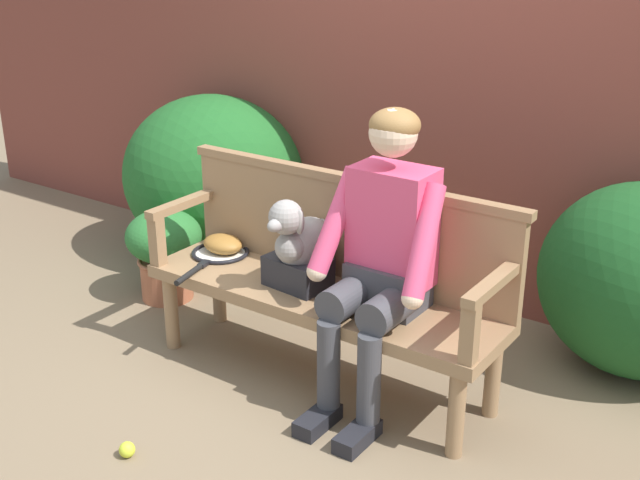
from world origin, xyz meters
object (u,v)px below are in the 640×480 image
(dog_on_bench, at_px, (301,240))
(sports_bag, at_px, (298,272))
(tennis_ball, at_px, (127,450))
(garden_bench, at_px, (320,303))
(tennis_racket, at_px, (218,254))
(person_seated, at_px, (382,252))
(baseball_glove, at_px, (223,244))
(potted_plant, at_px, (165,248))

(dog_on_bench, xyz_separation_m, sports_bag, (-0.00, -0.02, -0.15))
(tennis_ball, bearing_deg, garden_bench, 73.04)
(tennis_racket, bearing_deg, dog_on_bench, -3.70)
(tennis_ball, bearing_deg, sports_bag, 79.79)
(person_seated, xyz_separation_m, baseball_glove, (-0.99, 0.11, -0.23))
(sports_bag, xyz_separation_m, potted_plant, (-1.10, 0.23, -0.22))
(tennis_racket, distance_m, potted_plant, 0.61)
(garden_bench, bearing_deg, tennis_ball, -106.96)
(person_seated, bearing_deg, tennis_racket, 176.85)
(garden_bench, xyz_separation_m, tennis_ball, (-0.29, -0.94, -0.36))
(dog_on_bench, distance_m, tennis_ball, 1.16)
(tennis_racket, xyz_separation_m, potted_plant, (-0.56, 0.18, -0.16))
(potted_plant, bearing_deg, garden_bench, -10.31)
(baseball_glove, bearing_deg, dog_on_bench, -3.02)
(baseball_glove, distance_m, tennis_ball, 1.20)
(dog_on_bench, relative_size, baseball_glove, 2.01)
(baseball_glove, bearing_deg, potted_plant, 173.56)
(dog_on_bench, height_order, potted_plant, dog_on_bench)
(sports_bag, relative_size, tennis_ball, 4.24)
(tennis_racket, xyz_separation_m, tennis_ball, (0.37, -0.99, -0.43))
(person_seated, height_order, tennis_ball, person_seated)
(dog_on_bench, bearing_deg, baseball_glove, 170.88)
(baseball_glove, bearing_deg, person_seated, -0.10)
(garden_bench, bearing_deg, sports_bag, -176.98)
(tennis_ball, bearing_deg, dog_on_bench, 79.68)
(garden_bench, relative_size, baseball_glove, 7.85)
(dog_on_bench, distance_m, tennis_racket, 0.58)
(tennis_racket, distance_m, tennis_ball, 1.14)
(tennis_ball, xyz_separation_m, potted_plant, (-0.93, 1.16, 0.27))
(garden_bench, xyz_separation_m, tennis_racket, (-0.66, 0.05, 0.07))
(person_seated, bearing_deg, potted_plant, 171.50)
(garden_bench, height_order, dog_on_bench, dog_on_bench)
(baseball_glove, relative_size, tennis_ball, 3.33)
(dog_on_bench, distance_m, sports_bag, 0.15)
(garden_bench, distance_m, person_seated, 0.47)
(sports_bag, bearing_deg, tennis_ball, -100.21)
(sports_bag, distance_m, tennis_ball, 1.07)
(person_seated, relative_size, baseball_glove, 6.00)
(person_seated, height_order, baseball_glove, person_seated)
(tennis_racket, bearing_deg, potted_plant, 162.60)
(garden_bench, bearing_deg, potted_plant, 169.69)
(tennis_ball, height_order, potted_plant, potted_plant)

